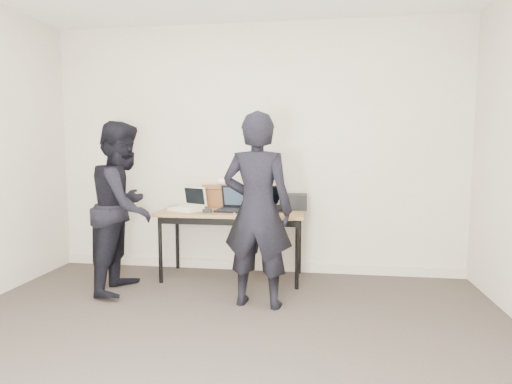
% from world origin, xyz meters
% --- Properties ---
extents(room, '(4.60, 4.60, 2.80)m').
position_xyz_m(room, '(0.00, 0.00, 1.35)').
color(room, '#3C332D').
rests_on(room, ground).
extents(desk, '(1.50, 0.65, 0.72)m').
position_xyz_m(desk, '(-0.20, 1.91, 0.66)').
color(desk, olive).
rests_on(desk, ground).
extents(laptop_beige, '(0.39, 0.39, 0.24)m').
position_xyz_m(laptop_beige, '(-0.65, 1.87, 0.77)').
color(laptop_beige, beige).
rests_on(laptop_beige, desk).
extents(laptop_center, '(0.36, 0.35, 0.25)m').
position_xyz_m(laptop_center, '(-0.17, 1.90, 0.78)').
color(laptop_center, black).
rests_on(laptop_center, desk).
extents(laptop_right, '(0.46, 0.46, 0.24)m').
position_xyz_m(laptop_right, '(0.22, 2.06, 0.78)').
color(laptop_right, black).
rests_on(laptop_right, desk).
extents(leather_satchel, '(0.36, 0.18, 0.25)m').
position_xyz_m(leather_satchel, '(-0.38, 2.13, 0.85)').
color(leather_satchel, brown).
rests_on(leather_satchel, desk).
extents(tissue, '(0.14, 0.10, 0.08)m').
position_xyz_m(tissue, '(-0.35, 2.14, 1.00)').
color(tissue, white).
rests_on(tissue, leather_satchel).
extents(equipment_box, '(0.28, 0.24, 0.16)m').
position_xyz_m(equipment_box, '(0.43, 2.10, 0.80)').
color(equipment_box, black).
rests_on(equipment_box, desk).
extents(power_brick, '(0.09, 0.06, 0.03)m').
position_xyz_m(power_brick, '(-0.42, 1.74, 0.74)').
color(power_brick, black).
rests_on(power_brick, desk).
extents(cables, '(1.15, 0.41, 0.01)m').
position_xyz_m(cables, '(-0.15, 1.90, 0.72)').
color(cables, black).
rests_on(cables, desk).
extents(person_typist, '(0.65, 0.47, 1.67)m').
position_xyz_m(person_typist, '(0.17, 1.18, 0.84)').
color(person_typist, black).
rests_on(person_typist, ground).
extents(person_observer, '(0.65, 0.82, 1.62)m').
position_xyz_m(person_observer, '(-1.15, 1.41, 0.81)').
color(person_observer, black).
rests_on(person_observer, ground).
extents(baseboard, '(4.50, 0.03, 0.10)m').
position_xyz_m(baseboard, '(0.00, 2.23, 0.05)').
color(baseboard, beige).
rests_on(baseboard, ground).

